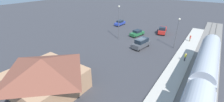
% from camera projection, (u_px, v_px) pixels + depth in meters
% --- Properties ---
extents(ground_plane, '(200.00, 200.00, 0.00)m').
position_uv_depth(ground_plane, '(139.00, 46.00, 35.78)').
color(ground_plane, '#38383D').
extents(railway_track, '(4.80, 70.00, 0.30)m').
position_uv_depth(railway_track, '(205.00, 63.00, 28.55)').
color(railway_track, slate).
rests_on(railway_track, ground).
extents(platform, '(3.20, 46.00, 0.30)m').
position_uv_depth(platform, '(183.00, 57.00, 30.58)').
color(platform, '#B7B2A8').
rests_on(platform, ground).
extents(station_building, '(10.21, 9.37, 5.25)m').
position_uv_depth(station_building, '(45.00, 75.00, 20.39)').
color(station_building, tan).
rests_on(station_building, ground).
extents(pedestrian_on_platform, '(0.36, 0.36, 1.71)m').
position_uv_depth(pedestrian_on_platform, '(190.00, 38.00, 37.45)').
color(pedestrian_on_platform, brown).
rests_on(pedestrian_on_platform, platform).
extents(pedestrian_waiting_far, '(0.36, 0.36, 1.71)m').
position_uv_depth(pedestrian_waiting_far, '(185.00, 56.00, 28.31)').
color(pedestrian_waiting_far, '#333338').
rests_on(pedestrian_waiting_far, platform).
extents(pickup_red, '(3.04, 5.69, 2.14)m').
position_uv_depth(pickup_red, '(162.00, 30.00, 44.00)').
color(pickup_red, red).
rests_on(pickup_red, ground).
extents(sedan_green, '(2.85, 4.81, 1.74)m').
position_uv_depth(sedan_green, '(137.00, 33.00, 42.03)').
color(sedan_green, '#236638').
rests_on(sedan_green, ground).
extents(sedan_blue, '(1.94, 4.54, 1.74)m').
position_uv_depth(sedan_blue, '(120.00, 23.00, 51.88)').
color(sedan_blue, '#283D9E').
rests_on(sedan_blue, ground).
extents(suv_charcoal, '(2.78, 5.16, 2.22)m').
position_uv_depth(suv_charcoal, '(141.00, 43.00, 34.54)').
color(suv_charcoal, '#47494F').
rests_on(suv_charcoal, ground).
extents(light_pole_near_platform, '(0.44, 0.44, 7.11)m').
position_uv_depth(light_pole_near_platform, '(177.00, 30.00, 32.85)').
color(light_pole_near_platform, '#515156').
rests_on(light_pole_near_platform, ground).
extents(light_pole_lot_center, '(0.44, 0.44, 8.82)m').
position_uv_depth(light_pole_lot_center, '(119.00, 19.00, 37.83)').
color(light_pole_lot_center, '#515156').
rests_on(light_pole_lot_center, ground).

